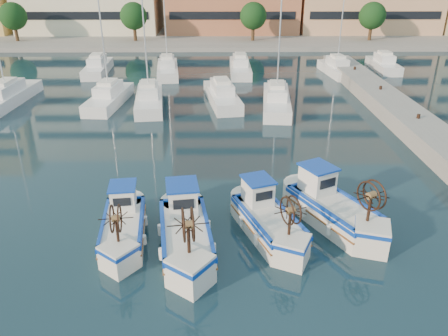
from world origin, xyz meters
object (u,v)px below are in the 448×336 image
(fishing_boat_b, at_px, (185,230))
(fishing_boat_c, at_px, (267,218))
(fishing_boat_a, at_px, (123,224))
(fishing_boat_d, at_px, (332,207))

(fishing_boat_b, xyz_separation_m, fishing_boat_c, (3.61, 1.05, -0.07))
(fishing_boat_a, relative_size, fishing_boat_d, 0.86)
(fishing_boat_b, height_order, fishing_boat_c, fishing_boat_b)
(fishing_boat_a, bearing_deg, fishing_boat_c, -3.62)
(fishing_boat_a, bearing_deg, fishing_boat_d, 0.63)
(fishing_boat_c, height_order, fishing_boat_d, fishing_boat_d)
(fishing_boat_c, distance_m, fishing_boat_d, 3.24)
(fishing_boat_a, relative_size, fishing_boat_b, 0.86)
(fishing_boat_d, bearing_deg, fishing_boat_c, 167.74)
(fishing_boat_a, xyz_separation_m, fishing_boat_b, (2.80, -0.72, 0.12))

